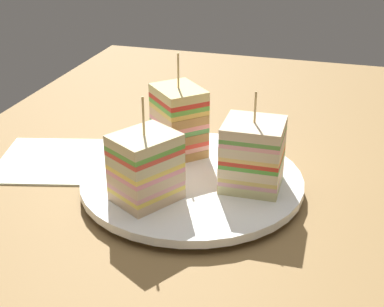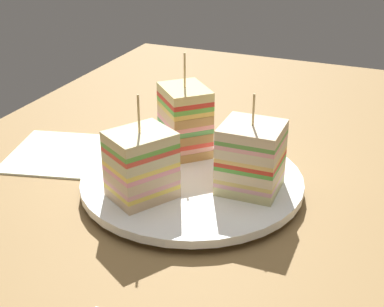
{
  "view_description": "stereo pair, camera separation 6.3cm",
  "coord_description": "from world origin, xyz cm",
  "px_view_note": "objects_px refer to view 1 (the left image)",
  "views": [
    {
      "loc": [
        -54.0,
        -15.95,
        32.15
      ],
      "look_at": [
        0.0,
        0.0,
        4.74
      ],
      "focal_mm": 51.79,
      "sensor_mm": 36.0,
      "label": 1
    },
    {
      "loc": [
        -51.9,
        -21.84,
        32.15
      ],
      "look_at": [
        0.0,
        0.0,
        4.74
      ],
      "focal_mm": 51.79,
      "sensor_mm": 36.0,
      "label": 2
    }
  ],
  "objects_px": {
    "sandwich_wedge_2": "(253,154)",
    "napkin": "(53,159)",
    "sandwich_wedge_1": "(146,168)",
    "sandwich_wedge_0": "(179,121)",
    "plate": "(192,182)"
  },
  "relations": [
    {
      "from": "sandwich_wedge_2",
      "to": "sandwich_wedge_1",
      "type": "bearing_deg",
      "value": 30.87
    },
    {
      "from": "plate",
      "to": "napkin",
      "type": "height_order",
      "value": "plate"
    },
    {
      "from": "sandwich_wedge_0",
      "to": "sandwich_wedge_2",
      "type": "distance_m",
      "value": 0.12
    },
    {
      "from": "plate",
      "to": "sandwich_wedge_0",
      "type": "distance_m",
      "value": 0.08
    },
    {
      "from": "sandwich_wedge_2",
      "to": "napkin",
      "type": "xyz_separation_m",
      "value": [
        0.02,
        0.26,
        -0.05
      ]
    },
    {
      "from": "napkin",
      "to": "sandwich_wedge_1",
      "type": "bearing_deg",
      "value": -116.98
    },
    {
      "from": "sandwich_wedge_2",
      "to": "napkin",
      "type": "bearing_deg",
      "value": -5.06
    },
    {
      "from": "sandwich_wedge_1",
      "to": "plate",
      "type": "bearing_deg",
      "value": 3.08
    },
    {
      "from": "plate",
      "to": "sandwich_wedge_0",
      "type": "height_order",
      "value": "sandwich_wedge_0"
    },
    {
      "from": "sandwich_wedge_1",
      "to": "sandwich_wedge_2",
      "type": "bearing_deg",
      "value": -27.01
    },
    {
      "from": "sandwich_wedge_0",
      "to": "sandwich_wedge_1",
      "type": "relative_size",
      "value": 1.1
    },
    {
      "from": "sandwich_wedge_0",
      "to": "napkin",
      "type": "height_order",
      "value": "sandwich_wedge_0"
    },
    {
      "from": "sandwich_wedge_2",
      "to": "napkin",
      "type": "distance_m",
      "value": 0.27
    },
    {
      "from": "plate",
      "to": "sandwich_wedge_2",
      "type": "xyz_separation_m",
      "value": [
        0.0,
        -0.07,
        0.04
      ]
    },
    {
      "from": "plate",
      "to": "sandwich_wedge_0",
      "type": "xyz_separation_m",
      "value": [
        0.06,
        0.03,
        0.05
      ]
    }
  ]
}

